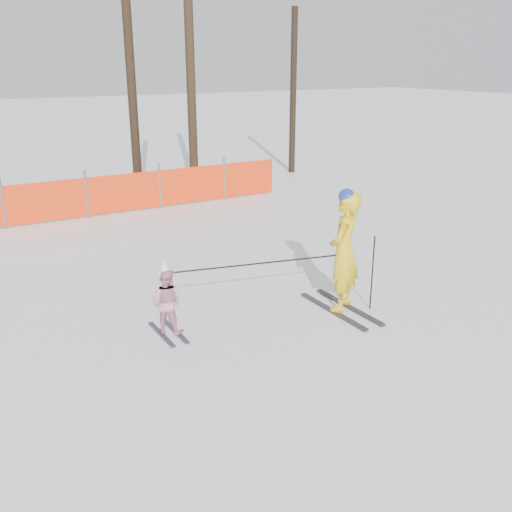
{
  "coord_description": "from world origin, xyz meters",
  "views": [
    {
      "loc": [
        -4.29,
        -6.69,
        3.88
      ],
      "look_at": [
        0.0,
        0.5,
        1.0
      ],
      "focal_mm": 40.0,
      "sensor_mm": 36.0,
      "label": 1
    }
  ],
  "objects": [
    {
      "name": "ground",
      "position": [
        0.0,
        0.0,
        0.0
      ],
      "size": [
        120.0,
        120.0,
        0.0
      ],
      "primitive_type": "plane",
      "color": "white",
      "rests_on": "ground"
    },
    {
      "name": "ski_poles",
      "position": [
        0.5,
        0.1,
        0.85
      ],
      "size": [
        3.1,
        0.85,
        1.25
      ],
      "color": "black",
      "rests_on": "ground"
    },
    {
      "name": "adult",
      "position": [
        1.29,
        -0.06,
        1.01
      ],
      "size": [
        0.85,
        1.65,
        2.03
      ],
      "color": "black",
      "rests_on": "ground"
    },
    {
      "name": "child",
      "position": [
        -1.47,
        0.6,
        0.54
      ],
      "size": [
        0.61,
        0.92,
        1.18
      ],
      "color": "black",
      "rests_on": "ground"
    },
    {
      "name": "tree_trunks",
      "position": [
        3.63,
        10.22,
        3.32
      ],
      "size": [
        6.3,
        0.8,
        7.27
      ],
      "color": "#302315",
      "rests_on": "ground"
    }
  ]
}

